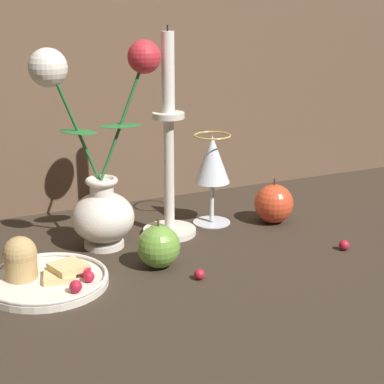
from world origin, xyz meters
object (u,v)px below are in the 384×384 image
wine_glass (212,163)px  apple_beside_vase (159,246)px  apple_near_glass (274,204)px  plate_with_pastries (41,274)px  candlestick (169,163)px  vase (99,176)px

wine_glass → apple_beside_vase: (-0.17, -0.15, -0.08)m
apple_beside_vase → apple_near_glass: 0.29m
plate_with_pastries → apple_near_glass: size_ratio=2.14×
wine_glass → apple_near_glass: 0.14m
wine_glass → candlestick: size_ratio=0.46×
vase → wine_glass: size_ratio=2.02×
candlestick → apple_near_glass: 0.22m
apple_beside_vase → candlestick: bearing=60.5°
wine_glass → vase: bearing=-173.0°
plate_with_pastries → apple_near_glass: 0.46m
plate_with_pastries → apple_beside_vase: size_ratio=2.27×
vase → plate_with_pastries: bearing=-139.0°
vase → apple_near_glass: vase is taller
plate_with_pastries → candlestick: (0.25, 0.12, 0.11)m
apple_beside_vase → apple_near_glass: apple_near_glass is taller
wine_glass → apple_near_glass: bearing=-23.3°
candlestick → plate_with_pastries: bearing=-155.3°
apple_near_glass → vase: bearing=176.8°
vase → plate_with_pastries: 0.20m
apple_beside_vase → apple_near_glass: (0.27, 0.10, 0.00)m
wine_glass → apple_near_glass: (0.11, -0.05, -0.08)m
wine_glass → candlestick: 0.10m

